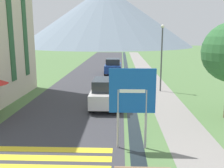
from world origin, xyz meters
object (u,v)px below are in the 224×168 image
object	(u,v)px
parked_car_near	(106,93)
parked_car_far	(113,66)
road_sign	(132,98)
streetlamp	(162,53)

from	to	relation	value
parked_car_near	parked_car_far	size ratio (longest dim) A/B	1.04
road_sign	streetlamp	distance (m)	10.88
road_sign	parked_car_far	size ratio (longest dim) A/B	0.85
road_sign	parked_car_far	bearing A→B (deg)	94.16
road_sign	streetlamp	world-z (taller)	streetlamp
road_sign	parked_car_near	world-z (taller)	road_sign
parked_car_near	parked_car_far	world-z (taller)	same
parked_car_near	streetlamp	xyz separation A→B (m)	(4.13, 4.59, 2.22)
road_sign	streetlamp	bearing A→B (deg)	75.28
streetlamp	road_sign	bearing A→B (deg)	-104.72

